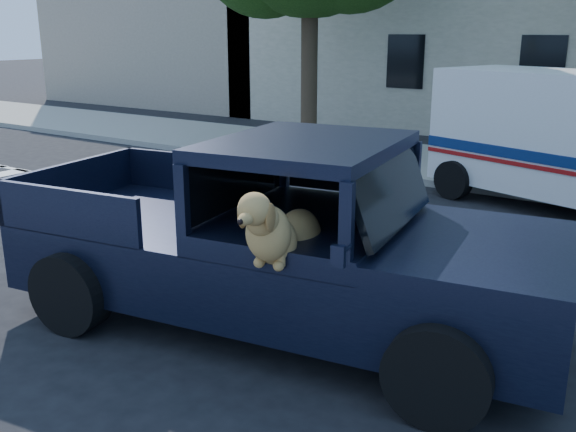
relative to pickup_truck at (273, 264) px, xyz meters
The scene contains 6 objects.
ground 1.73m from the pickup_truck, behind, with size 120.00×120.00×0.00m, color black.
far_sidewalk 9.19m from the pickup_truck, 99.84° to the left, with size 60.00×4.00×0.15m, color gray.
lane_stripes 3.34m from the pickup_truck, 82.38° to the left, with size 21.60×0.14×0.01m, color silver, non-canonical shape.
building_left 23.50m from the pickup_truck, 135.41° to the left, with size 12.00×6.00×8.00m, color tan.
pickup_truck is the anchor object (origin of this frame).
mail_truck 7.06m from the pickup_truck, 78.93° to the left, with size 4.84×3.31×2.43m.
Camera 1 is at (5.36, -5.10, 3.12)m, focal length 40.00 mm.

